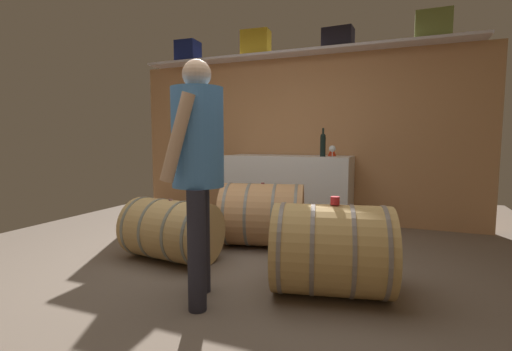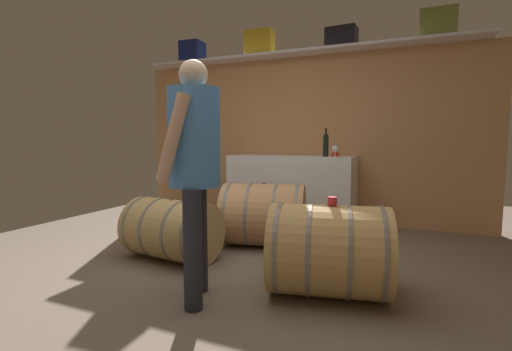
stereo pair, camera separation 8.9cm
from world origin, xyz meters
The scene contains 16 objects.
ground_plane centered at (0.00, 0.63, -0.01)m, with size 5.96×8.22×0.02m, color #706152.
back_wall_panel centered at (0.00, 2.51, 1.10)m, with size 4.76×0.10×2.19m, color tan.
high_shelf_board centered at (0.00, 2.36, 2.21)m, with size 4.38×0.40×0.03m, color silver.
toolcase_navy centered at (-1.61, 2.36, 2.37)m, with size 0.31×0.28×0.30m, color navy.
toolcase_yellow centered at (-0.54, 2.36, 2.39)m, with size 0.38×0.22×0.34m, color yellow.
toolcase_black centered at (0.56, 2.36, 2.35)m, with size 0.37×0.24×0.24m, color black.
toolcase_olive centered at (1.63, 2.36, 2.38)m, with size 0.38×0.25×0.31m, color olive.
work_cabinet centered at (0.00, 2.16, 0.45)m, with size 1.59×0.59×0.89m, color white.
wine_bottle_dark centered at (0.46, 2.05, 1.04)m, with size 0.07×0.07×0.34m.
wine_glass centered at (0.59, 1.94, 0.98)m, with size 0.08×0.08×0.14m.
red_funnel centered at (0.54, 2.26, 0.95)m, with size 0.11×0.11×0.11m, color red.
wine_barrel_near centered at (0.91, 0.18, 0.32)m, with size 0.93×0.79×0.65m.
wine_barrel_far centered at (-0.57, 0.38, 0.28)m, with size 0.87×0.63×0.56m.
wine_barrel_flank centered at (0.04, 1.10, 0.33)m, with size 0.94×0.80×0.66m.
tasting_cup centered at (0.93, 0.18, 0.67)m, with size 0.06×0.06×0.06m, color red.
winemaker_pouring centered at (0.10, -0.26, 0.99)m, with size 0.47×0.53×1.61m.
Camera 2 is at (1.42, -2.28, 1.09)m, focal length 25.36 mm.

